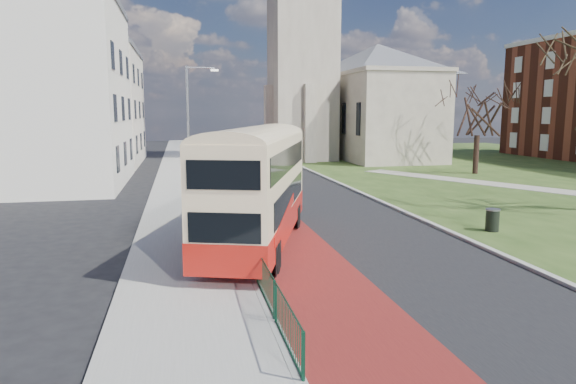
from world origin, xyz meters
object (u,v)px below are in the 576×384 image
object	(u,v)px
streetlamp	(190,121)
litter_bin	(492,220)
bus	(258,182)
winter_tree_far	(479,105)

from	to	relation	value
streetlamp	litter_bin	distance (m)	20.11
bus	winter_tree_far	bearing A→B (deg)	61.37
bus	winter_tree_far	distance (m)	29.41
streetlamp	winter_tree_far	distance (m)	23.98
bus	litter_bin	xyz separation A→B (m)	(10.29, 0.40, -1.99)
streetlamp	winter_tree_far	size ratio (longest dim) A/B	0.97
winter_tree_far	litter_bin	xyz separation A→B (m)	(-11.20, -19.41, -5.22)
streetlamp	bus	world-z (taller)	streetlamp
bus	streetlamp	bearing A→B (deg)	116.30
winter_tree_far	litter_bin	bearing A→B (deg)	-119.99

